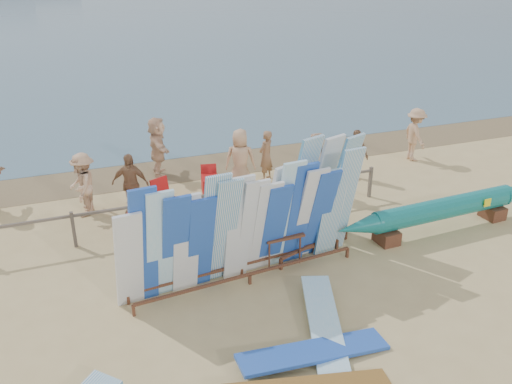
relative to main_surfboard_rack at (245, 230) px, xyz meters
name	(u,v)px	position (x,y,z in m)	size (l,w,h in m)	color
ground	(190,298)	(-1.28, -0.25, -1.19)	(160.00, 160.00, 0.00)	tan
wet_sand_strip	(133,173)	(-1.28, 6.95, -1.19)	(40.00, 2.60, 0.01)	olive
fence	(158,209)	(-1.28, 2.75, -0.55)	(12.08, 0.08, 0.90)	#675A4E
main_surfboard_rack	(245,230)	(0.00, 0.00, 0.00)	(5.35, 1.14, 2.66)	brown
side_surfboard_rack	(310,198)	(1.79, 0.66, 0.14)	(2.67, 1.55, 2.92)	brown
outrigger_canoe	(444,210)	(5.34, 0.36, -0.63)	(6.13, 0.80, 0.87)	brown
vendor_table	(280,246)	(0.96, 0.40, -0.79)	(0.92, 0.67, 1.20)	brown
flat_board_d	(313,357)	(0.25, -2.72, -1.19)	(0.56, 2.70, 0.07)	blue
flat_board_b	(324,328)	(0.78, -2.07, -1.19)	(0.56, 2.70, 0.07)	#9AD8F7
beach_chair_left	(138,217)	(-1.72, 3.27, -0.93)	(0.78, 0.79, 0.88)	red
beach_chair_right	(165,201)	(-0.87, 4.01, -0.94)	(0.71, 0.72, 0.84)	red
stroller	(210,189)	(0.40, 3.97, -0.77)	(0.65, 0.83, 1.03)	red
beachgoer_10	(355,154)	(5.03, 4.12, -0.41)	(0.91, 0.39, 1.55)	#8C6042
beachgoer_6	(240,160)	(1.49, 4.57, -0.28)	(0.89, 0.42, 1.82)	tan
beachgoer_4	(130,184)	(-1.72, 4.09, -0.35)	(0.98, 0.42, 1.67)	#8C6042
beachgoer_8	(314,164)	(3.32, 3.49, -0.27)	(0.89, 0.43, 1.82)	beige
beachgoer_extra_0	(415,135)	(7.70, 4.85, -0.31)	(1.13, 0.47, 1.75)	tan
beachgoer_7	(266,156)	(2.45, 4.98, -0.41)	(0.57, 0.31, 1.55)	#8C6042
beachgoer_2	(81,186)	(-2.94, 4.47, -0.39)	(0.78, 0.37, 1.60)	beige
beachgoer_5	(158,146)	(-0.50, 6.56, -0.26)	(1.71, 0.55, 1.85)	beige
beachgoer_3	(84,183)	(-2.84, 4.56, -0.35)	(1.07, 0.44, 1.66)	tan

